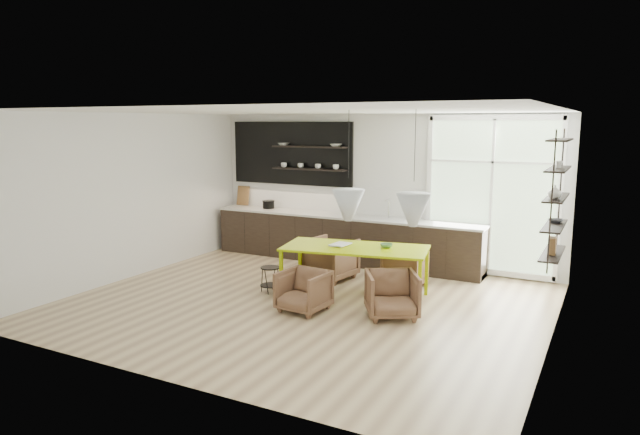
# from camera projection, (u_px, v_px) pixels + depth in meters

# --- Properties ---
(room) EXTENTS (7.02, 6.01, 2.91)m
(room) POSITION_uv_depth(u_px,v_px,m) (369.00, 203.00, 9.16)
(room) COLOR #CFB688
(room) RESTS_ON ground
(kitchen_run) EXTENTS (5.54, 0.69, 2.75)m
(kitchen_run) POSITION_uv_depth(u_px,v_px,m) (340.00, 232.00, 11.28)
(kitchen_run) COLOR black
(kitchen_run) RESTS_ON ground
(right_shelving) EXTENTS (0.26, 1.22, 1.90)m
(right_shelving) POSITION_uv_depth(u_px,v_px,m) (556.00, 201.00, 7.93)
(right_shelving) COLOR black
(right_shelving) RESTS_ON ground
(dining_table) EXTENTS (2.38, 1.41, 0.82)m
(dining_table) POSITION_uv_depth(u_px,v_px,m) (355.00, 250.00, 8.90)
(dining_table) COLOR #9CBA00
(dining_table) RESTS_ON ground
(armchair_back_left) EXTENTS (0.90, 0.92, 0.73)m
(armchair_back_left) POSITION_uv_depth(u_px,v_px,m) (330.00, 259.00, 10.03)
(armchair_back_left) COLOR brown
(armchair_back_left) RESTS_ON ground
(armchair_back_right) EXTENTS (0.65, 0.67, 0.60)m
(armchair_back_right) POSITION_uv_depth(u_px,v_px,m) (405.00, 269.00, 9.60)
(armchair_back_right) COLOR brown
(armchair_back_right) RESTS_ON ground
(armchair_front_left) EXTENTS (0.71, 0.73, 0.61)m
(armchair_front_left) POSITION_uv_depth(u_px,v_px,m) (304.00, 291.00, 8.33)
(armchair_front_left) COLOR brown
(armchair_front_left) RESTS_ON ground
(armchair_front_right) EXTENTS (0.97, 0.97, 0.65)m
(armchair_front_right) POSITION_uv_depth(u_px,v_px,m) (392.00, 294.00, 8.08)
(armchair_front_right) COLOR brown
(armchair_front_right) RESTS_ON ground
(wire_stool) EXTENTS (0.33, 0.33, 0.42)m
(wire_stool) POSITION_uv_depth(u_px,v_px,m) (270.00, 276.00, 9.25)
(wire_stool) COLOR black
(wire_stool) RESTS_ON ground
(table_book) EXTENTS (0.29, 0.36, 0.03)m
(table_book) POSITION_uv_depth(u_px,v_px,m) (334.00, 244.00, 9.06)
(table_book) COLOR white
(table_book) RESTS_ON dining_table
(table_bowl) EXTENTS (0.21, 0.21, 0.06)m
(table_bowl) POSITION_uv_depth(u_px,v_px,m) (386.00, 246.00, 8.85)
(table_bowl) COLOR #517F50
(table_bowl) RESTS_ON dining_table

